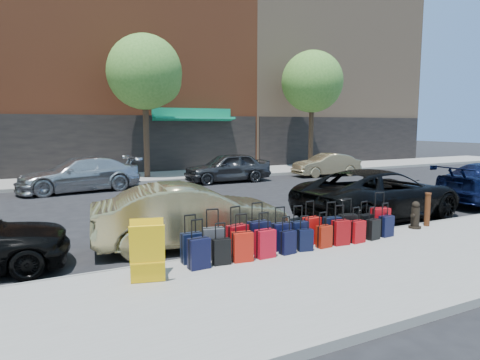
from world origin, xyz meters
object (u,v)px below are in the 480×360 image
tree_center (147,74)px  car_near_2 (380,194)px  display_rack (147,252)px  car_near_1 (191,216)px  tree_right (314,83)px  fire_hydrant (415,216)px  car_far_1 (79,174)px  car_far_2 (227,167)px  car_far_3 (326,165)px  suitcase_front_5 (299,234)px  bollard (427,209)px

tree_center → car_near_2: bearing=-73.8°
display_rack → car_near_1: size_ratio=0.23×
tree_right → fire_hydrant: tree_right is taller
fire_hydrant → tree_center: bearing=87.2°
car_far_1 → car_far_2: (7.00, -0.16, -0.00)m
car_near_2 → fire_hydrant: bearing=160.7°
tree_center → car_far_1: 6.54m
car_near_1 → car_far_3: bearing=-42.5°
suitcase_front_5 → car_near_1: car_near_1 is taller
fire_hydrant → car_far_3: bearing=46.4°
car_near_1 → car_far_1: bearing=14.9°
tree_right → car_far_2: bearing=-159.6°
fire_hydrant → car_far_2: 11.59m
tree_center → tree_right: size_ratio=1.00×
fire_hydrant → car_near_2: (0.51, 1.77, 0.28)m
display_rack → car_far_2: 14.20m
suitcase_front_5 → car_near_2: 4.62m
fire_hydrant → bollard: (0.49, 0.03, 0.13)m
car_far_3 → bollard: bearing=-21.8°
tree_center → suitcase_front_5: 15.20m
fire_hydrant → car_far_1: bearing=105.3°
tree_right → suitcase_front_5: 18.81m
tree_center → car_far_1: (-3.79, -2.56, -4.67)m
fire_hydrant → car_near_2: 1.87m
display_rack → fire_hydrant: bearing=19.1°
bollard → tree_center: bearing=104.2°
tree_center → display_rack: tree_center is taller
car_near_1 → car_far_3: 15.29m
fire_hydrant → car_far_2: (0.07, 11.58, 0.26)m
display_rack → car_near_1: car_near_1 is taller
car_far_1 → car_far_3: car_far_1 is taller
suitcase_front_5 → car_near_2: car_near_2 is taller
tree_right → car_far_3: size_ratio=1.89×
car_near_2 → tree_right: bearing=-32.0°
car_near_2 → car_far_2: bearing=-0.8°
car_near_1 → car_near_2: bearing=-80.3°
car_far_1 → suitcase_front_5: bearing=8.6°
suitcase_front_5 → display_rack: display_rack is taller
suitcase_front_5 → fire_hydrant: (3.73, 0.05, 0.04)m
car_near_1 → car_far_2: size_ratio=1.04×
tree_right → car_far_3: 5.76m
bollard → car_far_3: car_far_3 is taller
bollard → suitcase_front_5: bearing=-179.0°
tree_right → car_far_2: size_ratio=1.68×
tree_center → car_near_2: (3.64, -12.53, -4.65)m
fire_hydrant → car_near_1: size_ratio=0.16×
car_near_1 → car_far_2: car_near_1 is taller
tree_right → car_far_1: bearing=-169.8°
car_near_1 → car_far_3: (11.78, 9.75, -0.11)m
fire_hydrant → car_near_1: 5.88m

